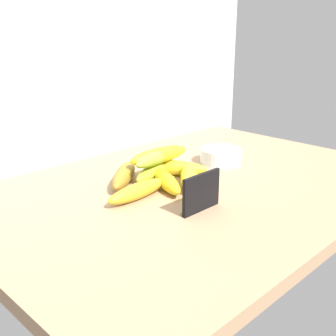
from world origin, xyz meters
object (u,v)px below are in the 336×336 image
at_px(banana_0, 174,168).
at_px(banana_2, 124,175).
at_px(banana_4, 189,175).
at_px(banana_5, 156,170).
at_px(chalkboard_sign, 201,194).
at_px(fruit_bowl, 221,156).
at_px(banana_7, 159,155).
at_px(banana_1, 166,181).
at_px(banana_6, 159,156).
at_px(banana_3, 138,191).

relative_size(banana_0, banana_2, 0.93).
bearing_deg(banana_2, banana_4, -45.49).
distance_m(banana_2, banana_5, 0.09).
xyz_separation_m(chalkboard_sign, banana_0, (0.12, 0.20, -0.02)).
distance_m(fruit_bowl, banana_7, 0.22).
relative_size(banana_2, banana_4, 1.01).
bearing_deg(banana_7, fruit_bowl, -8.83).
relative_size(banana_1, banana_2, 0.88).
bearing_deg(fruit_bowl, banana_1, -171.97).
height_order(banana_2, banana_6, banana_6).
bearing_deg(banana_2, banana_1, -64.30).
relative_size(banana_3, banana_4, 0.95).
xyz_separation_m(fruit_bowl, banana_1, (-0.26, -0.04, -0.00)).
xyz_separation_m(chalkboard_sign, banana_7, (0.08, 0.21, 0.02)).
height_order(banana_3, banana_7, banana_7).
height_order(fruit_bowl, banana_6, banana_6).
distance_m(chalkboard_sign, banana_4, 0.17).
bearing_deg(banana_5, banana_0, -24.40).
relative_size(banana_0, banana_6, 0.87).
height_order(chalkboard_sign, fruit_bowl, chalkboard_sign).
relative_size(banana_1, banana_6, 0.82).
relative_size(chalkboard_sign, banana_6, 0.54).
xyz_separation_m(fruit_bowl, banana_3, (-0.35, -0.04, -0.00)).
bearing_deg(chalkboard_sign, fruit_bowl, 31.28).
bearing_deg(banana_3, banana_0, 17.52).
bearing_deg(chalkboard_sign, banana_7, 69.00).
height_order(banana_1, banana_2, banana_2).
bearing_deg(banana_1, banana_0, 33.82).
height_order(banana_3, banana_6, banana_6).
height_order(fruit_bowl, banana_1, fruit_bowl).
distance_m(banana_0, banana_7, 0.06).
distance_m(banana_1, banana_3, 0.09).
xyz_separation_m(banana_0, banana_5, (-0.05, 0.02, 0.00)).
bearing_deg(banana_1, banana_3, 179.20).
distance_m(banana_3, banana_6, 0.16).
height_order(chalkboard_sign, banana_7, chalkboard_sign).
relative_size(fruit_bowl, banana_2, 0.64).
bearing_deg(banana_5, banana_1, -116.27).
relative_size(fruit_bowl, banana_0, 0.68).
distance_m(banana_4, banana_7, 0.10).
distance_m(fruit_bowl, banana_4, 0.20).
bearing_deg(banana_4, banana_3, 174.43).
relative_size(banana_1, banana_5, 0.87).
xyz_separation_m(fruit_bowl, banana_0, (-0.17, 0.02, -0.00)).
height_order(banana_1, banana_6, banana_6).
height_order(banana_5, banana_7, banana_7).
relative_size(banana_0, banana_7, 0.97).
bearing_deg(banana_4, banana_5, 106.01).
bearing_deg(banana_2, fruit_bowl, -12.06).
height_order(banana_1, banana_5, banana_5).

